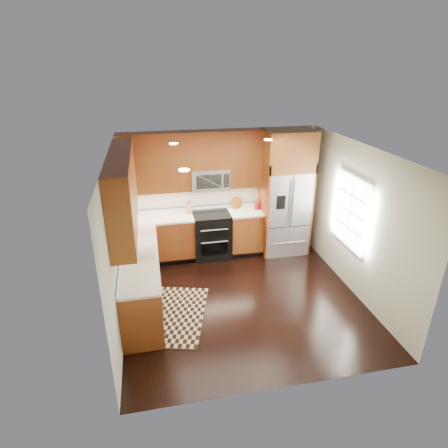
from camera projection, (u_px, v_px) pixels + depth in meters
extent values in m
plane|color=black|center=(242.00, 298.00, 6.57)|extent=(4.00, 4.00, 0.00)
cube|color=#B2BAA7|center=(220.00, 192.00, 7.83)|extent=(4.00, 0.02, 2.60)
cube|color=#B2BAA7|center=(116.00, 242.00, 5.67)|extent=(0.02, 4.00, 2.60)
cube|color=#B2BAA7|center=(357.00, 221.00, 6.41)|extent=(0.02, 4.00, 2.60)
cube|color=white|center=(351.00, 212.00, 6.55)|extent=(0.04, 1.10, 1.30)
cube|color=white|center=(350.00, 212.00, 6.54)|extent=(0.02, 0.95, 1.15)
cube|color=maroon|center=(160.00, 240.00, 7.66)|extent=(1.37, 0.60, 0.90)
cube|color=maroon|center=(246.00, 232.00, 8.00)|extent=(0.72, 0.60, 0.90)
cube|color=maroon|center=(142.00, 281.00, 6.25)|extent=(0.60, 2.40, 0.90)
cube|color=beige|center=(195.00, 216.00, 7.61)|extent=(2.85, 0.62, 0.04)
cube|color=beige|center=(139.00, 256.00, 6.06)|extent=(0.62, 2.40, 0.04)
cube|color=brown|center=(193.00, 171.00, 7.37)|extent=(2.85, 0.33, 0.75)
cube|color=brown|center=(124.00, 205.00, 5.67)|extent=(0.33, 2.40, 0.75)
cube|color=maroon|center=(192.00, 142.00, 7.13)|extent=(2.85, 0.33, 0.40)
cube|color=maroon|center=(120.00, 168.00, 5.44)|extent=(0.33, 2.40, 0.40)
cube|color=black|center=(212.00, 235.00, 7.83)|extent=(0.76, 0.64, 0.92)
cube|color=black|center=(211.00, 215.00, 7.64)|extent=(0.76, 0.60, 0.02)
cube|color=black|center=(214.00, 235.00, 7.48)|extent=(0.55, 0.01, 0.18)
cube|color=black|center=(214.00, 249.00, 7.61)|extent=(0.55, 0.01, 0.28)
cylinder|color=#B2B2B7|center=(214.00, 230.00, 7.41)|extent=(0.55, 0.02, 0.02)
cylinder|color=#B2B2B7|center=(215.00, 242.00, 7.52)|extent=(0.55, 0.02, 0.02)
cube|color=#B2B2B7|center=(210.00, 179.00, 7.46)|extent=(0.76, 0.40, 0.42)
cube|color=black|center=(209.00, 182.00, 7.28)|extent=(0.50, 0.01, 0.28)
cube|color=#B2B2B7|center=(284.00, 211.00, 7.90)|extent=(0.90, 0.74, 1.80)
cube|color=black|center=(292.00, 202.00, 7.43)|extent=(0.01, 0.01, 1.08)
cube|color=black|center=(281.00, 202.00, 7.38)|extent=(0.18, 0.01, 0.28)
cube|color=maroon|center=(263.00, 208.00, 7.78)|extent=(0.04, 0.74, 2.00)
cube|color=maroon|center=(305.00, 205.00, 7.95)|extent=(0.04, 0.74, 2.00)
cube|color=brown|center=(288.00, 150.00, 7.38)|extent=(0.98, 0.74, 0.80)
cube|color=#B2B2B7|center=(139.00, 254.00, 6.05)|extent=(0.50, 0.42, 0.02)
cylinder|color=#B2B2B7|center=(126.00, 242.00, 6.16)|extent=(0.02, 0.02, 0.28)
torus|color=#B2B2B7|center=(125.00, 237.00, 6.03)|extent=(0.18, 0.02, 0.18)
cube|color=black|center=(175.00, 314.00, 6.13)|extent=(1.31, 1.75, 0.01)
cube|color=#AC7053|center=(189.00, 209.00, 7.66)|extent=(0.10, 0.14, 0.20)
cylinder|color=maroon|center=(257.00, 205.00, 7.87)|extent=(0.14, 0.14, 0.17)
cylinder|color=brown|center=(237.00, 208.00, 7.95)|extent=(0.31, 0.31, 0.02)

